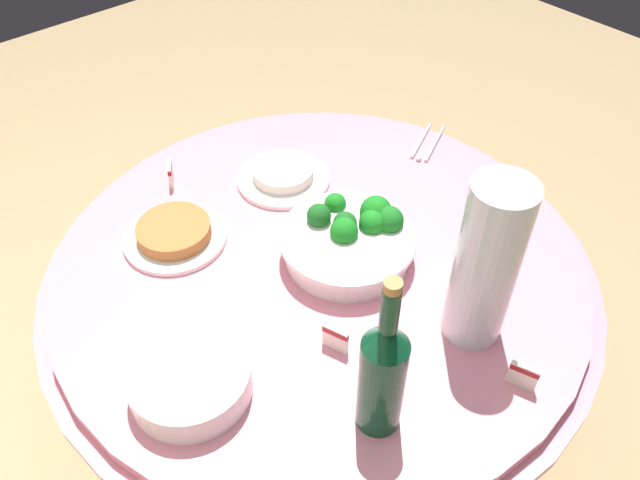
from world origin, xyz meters
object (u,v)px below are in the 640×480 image
at_px(food_plate_peanuts, 174,234).
at_px(label_placard_rear, 170,172).
at_px(serving_tongs, 427,144).
at_px(label_placard_front, 335,338).
at_px(wine_bottle, 382,374).
at_px(label_placard_mid, 523,375).
at_px(broccoli_bowl, 350,239).
at_px(plate_stack, 190,380).
at_px(decorative_fruit_vase, 484,273).
at_px(food_plate_rice, 283,176).

relative_size(food_plate_peanuts, label_placard_rear, 4.00).
xyz_separation_m(serving_tongs, label_placard_front, (-0.31, 0.60, 0.03)).
bearing_deg(label_placard_front, wine_bottle, 163.91).
height_order(wine_bottle, label_placard_front, wine_bottle).
bearing_deg(food_plate_peanuts, label_placard_front, -171.55).
relative_size(serving_tongs, label_placard_mid, 2.98).
bearing_deg(broccoli_bowl, serving_tongs, -69.81).
bearing_deg(plate_stack, label_placard_mid, -130.51).
height_order(wine_bottle, decorative_fruit_vase, decorative_fruit_vase).
bearing_deg(wine_bottle, label_placard_mid, -117.20).
xyz_separation_m(plate_stack, wine_bottle, (-0.25, -0.20, 0.10)).
xyz_separation_m(food_plate_rice, label_placard_rear, (0.17, 0.20, 0.02)).
bearing_deg(broccoli_bowl, plate_stack, 98.11).
bearing_deg(serving_tongs, label_placard_front, 117.41).
xyz_separation_m(wine_bottle, decorative_fruit_vase, (0.02, -0.27, 0.02)).
bearing_deg(serving_tongs, decorative_fruit_vase, 139.51).
bearing_deg(plate_stack, label_placard_front, -111.87).
xyz_separation_m(broccoli_bowl, decorative_fruit_vase, (-0.29, -0.04, 0.11)).
distance_m(wine_bottle, food_plate_peanuts, 0.60).
height_order(food_plate_peanuts, food_plate_rice, food_plate_peanuts).
xyz_separation_m(plate_stack, label_placard_rear, (0.51, -0.28, 0.00)).
relative_size(wine_bottle, label_placard_front, 6.11).
bearing_deg(plate_stack, food_plate_rice, -54.49).
height_order(broccoli_bowl, label_placard_front, broccoli_bowl).
relative_size(wine_bottle, label_placard_mid, 6.11).
xyz_separation_m(broccoli_bowl, label_placard_mid, (-0.43, -0.00, -0.01)).
distance_m(wine_bottle, label_placard_mid, 0.28).
xyz_separation_m(broccoli_bowl, label_placard_rear, (0.45, 0.15, -0.01)).
relative_size(plate_stack, label_placard_mid, 3.82).
height_order(plate_stack, decorative_fruit_vase, decorative_fruit_vase).
distance_m(broccoli_bowl, label_placard_front, 0.25).
relative_size(decorative_fruit_vase, label_placard_rear, 6.18).
relative_size(wine_bottle, food_plate_rice, 1.53).
bearing_deg(wine_bottle, decorative_fruit_vase, -85.75).
bearing_deg(serving_tongs, label_placard_mid, 144.51).
distance_m(plate_stack, label_placard_mid, 0.57).
bearing_deg(broccoli_bowl, decorative_fruit_vase, -172.89).
distance_m(plate_stack, serving_tongs, 0.87).
bearing_deg(wine_bottle, broccoli_bowl, -36.49).
bearing_deg(decorative_fruit_vase, label_placard_rear, 14.28).
height_order(plate_stack, label_placard_mid, plate_stack).
distance_m(wine_bottle, label_placard_front, 0.19).
xyz_separation_m(food_plate_peanuts, label_placard_rear, (0.17, -0.10, 0.01)).
height_order(plate_stack, wine_bottle, wine_bottle).
distance_m(serving_tongs, food_plate_peanuts, 0.68).
xyz_separation_m(wine_bottle, label_placard_mid, (-0.12, -0.23, -0.10)).
bearing_deg(wine_bottle, plate_stack, 38.75).
bearing_deg(plate_stack, serving_tongs, -75.80).
bearing_deg(wine_bottle, serving_tongs, -54.30).
bearing_deg(food_plate_peanuts, serving_tongs, -100.61).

